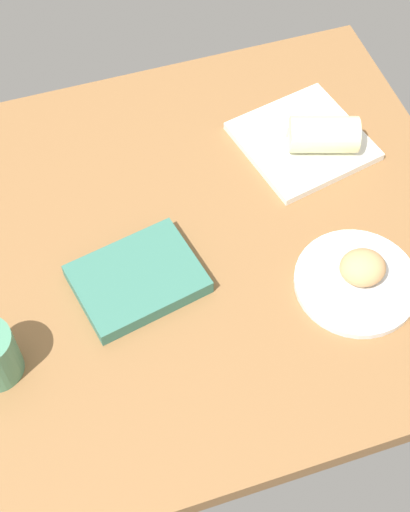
% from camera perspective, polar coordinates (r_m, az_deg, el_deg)
% --- Properties ---
extents(dining_table, '(1.10, 0.90, 0.04)m').
position_cam_1_polar(dining_table, '(1.36, -2.53, 0.36)').
color(dining_table, olive).
rests_on(dining_table, ground).
extents(round_plate, '(0.21, 0.21, 0.01)m').
position_cam_1_polar(round_plate, '(1.32, 11.37, -1.95)').
color(round_plate, white).
rests_on(round_plate, dining_table).
extents(scone_pastry, '(0.09, 0.08, 0.05)m').
position_cam_1_polar(scone_pastry, '(1.29, 11.85, -0.86)').
color(scone_pastry, tan).
rests_on(scone_pastry, round_plate).
extents(square_plate, '(0.27, 0.27, 0.02)m').
position_cam_1_polar(square_plate, '(1.50, 7.40, 8.62)').
color(square_plate, white).
rests_on(square_plate, dining_table).
extents(sauce_cup, '(0.06, 0.06, 0.03)m').
position_cam_1_polar(sauce_cup, '(1.50, 5.80, 10.04)').
color(sauce_cup, silver).
rests_on(sauce_cup, square_plate).
extents(breakfast_wrap, '(0.14, 0.11, 0.07)m').
position_cam_1_polar(breakfast_wrap, '(1.46, 8.98, 9.07)').
color(breakfast_wrap, beige).
rests_on(breakfast_wrap, square_plate).
extents(book_stack, '(0.24, 0.20, 0.03)m').
position_cam_1_polar(book_stack, '(1.29, -5.13, -1.75)').
color(book_stack, '#387260').
rests_on(book_stack, dining_table).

